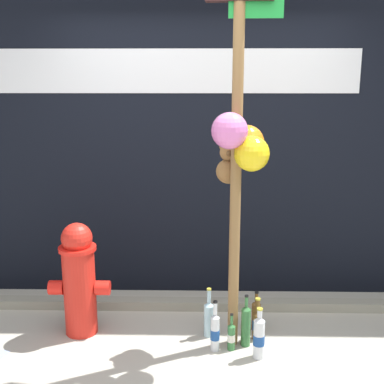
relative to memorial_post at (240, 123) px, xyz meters
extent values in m
plane|color=#ADA899|center=(-0.25, -0.48, -1.65)|extent=(14.00, 14.00, 0.00)
cube|color=black|center=(-0.25, 1.03, 0.05)|extent=(10.00, 0.20, 3.41)
cube|color=silver|center=(-1.14, 0.93, 0.35)|extent=(4.43, 0.01, 0.37)
cube|color=gray|center=(-0.25, 0.57, -1.61)|extent=(8.00, 0.12, 0.08)
cylinder|color=olive|center=(-0.02, 0.02, -0.30)|extent=(0.08, 0.08, 2.71)
cube|color=#198C33|center=(0.09, 0.02, 0.73)|extent=(0.35, 0.02, 0.12)
sphere|color=yellow|center=(0.07, -0.13, -0.19)|extent=(0.24, 0.24, 0.24)
sphere|color=orange|center=(0.06, 0.12, -0.15)|extent=(0.25, 0.25, 0.25)
sphere|color=#D66BB2|center=(-0.08, -0.14, -0.03)|extent=(0.24, 0.24, 0.24)
sphere|color=brown|center=(-0.06, 0.14, -0.35)|extent=(0.18, 0.18, 0.18)
sphere|color=brown|center=(-0.06, 0.14, -0.22)|extent=(0.13, 0.13, 0.13)
sphere|color=brown|center=(-0.10, 0.14, -0.18)|extent=(0.05, 0.05, 0.05)
sphere|color=brown|center=(-0.02, 0.14, -0.18)|extent=(0.05, 0.05, 0.05)
sphere|color=brown|center=(-0.06, 0.08, -0.22)|extent=(0.05, 0.05, 0.05)
cylinder|color=red|center=(-1.19, 0.16, -1.31)|extent=(0.25, 0.25, 0.68)
cylinder|color=red|center=(-1.19, 0.16, -0.96)|extent=(0.28, 0.28, 0.03)
sphere|color=red|center=(-1.19, 0.16, -0.88)|extent=(0.24, 0.24, 0.24)
cylinder|color=red|center=(-1.37, 0.16, -1.28)|extent=(0.11, 0.11, 0.11)
cylinder|color=red|center=(-1.01, 0.16, -1.28)|extent=(0.11, 0.11, 0.11)
cylinder|color=silver|center=(0.16, -0.17, -1.51)|extent=(0.08, 0.08, 0.29)
cone|color=silver|center=(0.16, -0.17, -1.35)|extent=(0.08, 0.08, 0.03)
cylinder|color=silver|center=(0.16, -0.17, -1.31)|extent=(0.04, 0.04, 0.05)
cylinder|color=#1E478C|center=(0.16, -0.17, -1.51)|extent=(0.08, 0.08, 0.08)
cylinder|color=gold|center=(0.16, -0.17, -1.27)|extent=(0.04, 0.04, 0.01)
cylinder|color=silver|center=(-0.15, -0.08, -1.52)|extent=(0.07, 0.07, 0.26)
cone|color=silver|center=(-0.15, -0.08, -1.38)|extent=(0.07, 0.07, 0.03)
cylinder|color=silver|center=(-0.15, -0.08, -1.32)|extent=(0.03, 0.03, 0.09)
cylinder|color=#1E478C|center=(-0.15, -0.08, -1.53)|extent=(0.07, 0.07, 0.08)
cylinder|color=black|center=(-0.15, -0.08, -1.27)|extent=(0.03, 0.03, 0.01)
cylinder|color=#337038|center=(-0.03, -0.07, -1.56)|extent=(0.06, 0.06, 0.19)
cone|color=#337038|center=(-0.03, -0.07, -1.46)|extent=(0.06, 0.06, 0.02)
cylinder|color=#337038|center=(-0.03, -0.07, -1.41)|extent=(0.02, 0.02, 0.07)
cylinder|color=silver|center=(-0.03, -0.07, -1.56)|extent=(0.06, 0.06, 0.06)
cylinder|color=black|center=(-0.03, -0.07, -1.37)|extent=(0.02, 0.02, 0.01)
cylinder|color=#337038|center=(0.08, -0.01, -1.51)|extent=(0.07, 0.07, 0.29)
cone|color=#337038|center=(0.08, -0.01, -1.35)|extent=(0.07, 0.07, 0.03)
cylinder|color=#337038|center=(0.08, -0.01, -1.30)|extent=(0.02, 0.02, 0.07)
cylinder|color=black|center=(0.08, -0.01, -1.26)|extent=(0.03, 0.03, 0.01)
cylinder|color=#B2DBEA|center=(-0.19, 0.12, -1.53)|extent=(0.08, 0.08, 0.25)
cone|color=#B2DBEA|center=(-0.19, 0.12, -1.39)|extent=(0.08, 0.08, 0.03)
cylinder|color=#B2DBEA|center=(-0.19, 0.12, -1.32)|extent=(0.03, 0.03, 0.10)
cylinder|color=gold|center=(-0.19, 0.12, -1.26)|extent=(0.03, 0.03, 0.01)
cylinder|color=brown|center=(0.17, 0.08, -1.55)|extent=(0.07, 0.07, 0.20)
cone|color=brown|center=(0.17, 0.08, -1.44)|extent=(0.07, 0.07, 0.03)
cylinder|color=brown|center=(0.17, 0.08, -1.38)|extent=(0.03, 0.03, 0.09)
cylinder|color=#1E478C|center=(0.17, 0.08, -1.53)|extent=(0.07, 0.07, 0.08)
cylinder|color=gold|center=(0.17, 0.08, -1.32)|extent=(0.04, 0.04, 0.01)
cylinder|color=brown|center=(0.18, 0.23, -1.54)|extent=(0.07, 0.07, 0.22)
cone|color=brown|center=(0.18, 0.23, -1.42)|extent=(0.07, 0.07, 0.03)
cylinder|color=brown|center=(0.18, 0.23, -1.37)|extent=(0.03, 0.03, 0.07)
cylinder|color=black|center=(0.18, 0.23, -1.34)|extent=(0.03, 0.03, 0.01)
camera|label=1|loc=(-0.26, -3.27, 0.30)|focal=45.16mm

